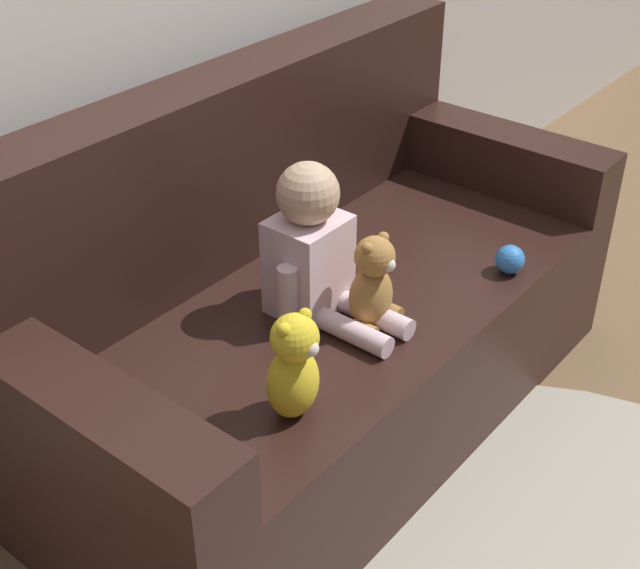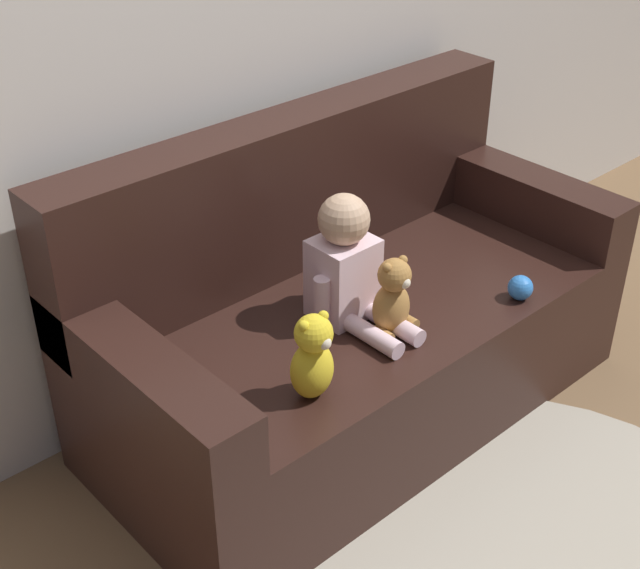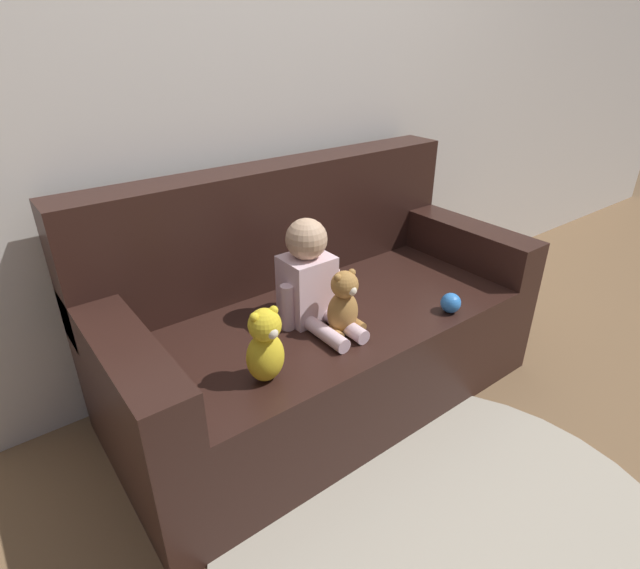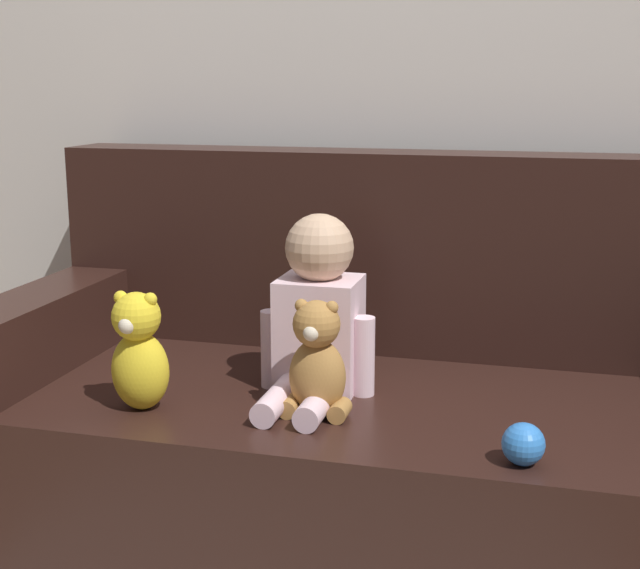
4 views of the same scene
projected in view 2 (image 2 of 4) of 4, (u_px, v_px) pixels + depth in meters
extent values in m
plane|color=brown|center=(358.00, 407.00, 2.94)|extent=(12.00, 12.00, 0.00)
cube|color=black|center=(359.00, 354.00, 2.83)|extent=(1.71, 0.81, 0.43)
cube|color=black|center=(292.00, 190.00, 2.78)|extent=(1.71, 0.18, 0.49)
cube|color=black|center=(141.00, 379.00, 2.22)|extent=(0.16, 0.81, 0.18)
cube|color=black|center=(520.00, 194.00, 3.10)|extent=(0.16, 0.81, 0.18)
cube|color=silver|center=(343.00, 278.00, 2.57)|extent=(0.17, 0.15, 0.25)
sphere|color=tan|center=(344.00, 219.00, 2.47)|extent=(0.15, 0.15, 0.15)
cylinder|color=silver|center=(374.00, 336.00, 2.49)|extent=(0.05, 0.19, 0.05)
cylinder|color=silver|center=(395.00, 325.00, 2.54)|extent=(0.05, 0.19, 0.05)
cylinder|color=silver|center=(322.00, 305.00, 2.52)|extent=(0.05, 0.05, 0.17)
cylinder|color=silver|center=(373.00, 279.00, 2.63)|extent=(0.05, 0.05, 0.17)
ellipsoid|color=#AD7A3D|center=(391.00, 308.00, 2.52)|extent=(0.12, 0.10, 0.16)
sphere|color=#AD7A3D|center=(395.00, 275.00, 2.45)|extent=(0.10, 0.10, 0.10)
sphere|color=#AD7A3D|center=(387.00, 268.00, 2.42)|extent=(0.03, 0.03, 0.03)
sphere|color=#AD7A3D|center=(403.00, 260.00, 2.45)|extent=(0.03, 0.03, 0.03)
sphere|color=beige|center=(405.00, 283.00, 2.43)|extent=(0.03, 0.03, 0.03)
cylinder|color=#AD7A3D|center=(383.00, 335.00, 2.51)|extent=(0.04, 0.06, 0.04)
cylinder|color=#AD7A3D|center=(408.00, 322.00, 2.56)|extent=(0.04, 0.06, 0.04)
ellipsoid|color=yellow|center=(312.00, 370.00, 2.27)|extent=(0.12, 0.10, 0.16)
sphere|color=yellow|center=(314.00, 333.00, 2.20)|extent=(0.10, 0.10, 0.10)
sphere|color=yellow|center=(304.00, 326.00, 2.16)|extent=(0.03, 0.03, 0.03)
sphere|color=yellow|center=(323.00, 316.00, 2.20)|extent=(0.03, 0.03, 0.03)
sphere|color=beige|center=(325.00, 343.00, 2.18)|extent=(0.03, 0.03, 0.03)
sphere|color=#337FDB|center=(520.00, 288.00, 2.68)|extent=(0.08, 0.08, 0.08)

